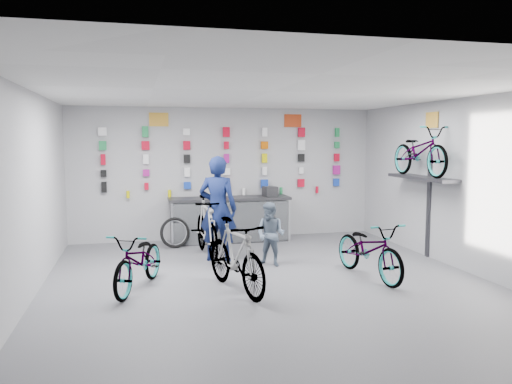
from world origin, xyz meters
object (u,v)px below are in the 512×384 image
object	(u,v)px
bike_center	(236,256)
bike_service	(207,227)
bike_left	(139,260)
customer	(271,234)
clerk	(218,209)
counter	(230,220)
bike_right	(369,249)

from	to	relation	value
bike_center	bike_service	xyz separation A→B (m)	(-0.11, 2.30, 0.05)
bike_left	customer	size ratio (longest dim) A/B	1.50
bike_service	clerk	world-z (taller)	clerk
counter	bike_left	bearing A→B (deg)	-121.84
bike_service	counter	bearing A→B (deg)	59.84
counter	customer	size ratio (longest dim) A/B	2.34
customer	bike_right	bearing A→B (deg)	1.08
bike_right	bike_service	xyz separation A→B (m)	(-2.41, 2.08, 0.12)
bike_right	customer	world-z (taller)	customer
counter	bike_service	distance (m)	1.55
counter	bike_left	distance (m)	3.80
customer	bike_center	bearing A→B (deg)	-82.85
bike_center	bike_right	size ratio (longest dim) A/B	1.00
bike_right	clerk	size ratio (longest dim) A/B	0.92
clerk	bike_center	bearing A→B (deg)	113.64
counter	bike_left	xyz separation A→B (m)	(-2.00, -3.22, -0.03)
clerk	customer	distance (m)	1.13
bike_left	clerk	size ratio (longest dim) A/B	0.87
bike_service	clerk	xyz separation A→B (m)	(0.17, -0.32, 0.40)
bike_right	bike_service	distance (m)	3.18
bike_left	customer	distance (m)	2.50
bike_right	clerk	bearing A→B (deg)	133.95
bike_service	customer	world-z (taller)	bike_service
bike_right	clerk	distance (m)	2.89
bike_service	clerk	distance (m)	0.54
counter	bike_service	world-z (taller)	bike_service
bike_center	bike_right	distance (m)	2.31
bike_center	customer	size ratio (longest dim) A/B	1.58
bike_right	bike_center	bearing A→B (deg)	177.78
bike_right	clerk	world-z (taller)	clerk
bike_right	bike_service	world-z (taller)	bike_service
counter	bike_right	bearing A→B (deg)	-63.84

